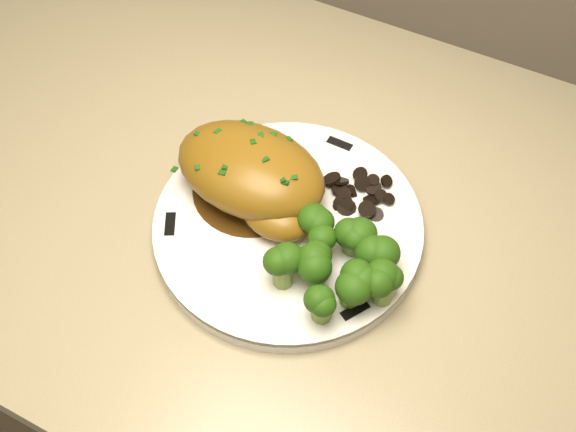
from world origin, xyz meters
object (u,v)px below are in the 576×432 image
at_px(counter, 152,297).
at_px(broccoli_florets, 338,266).
at_px(plate, 288,227).
at_px(chicken_breast, 254,175).

bearing_deg(counter, broccoli_florets, -12.79).
relative_size(plate, chicken_breast, 1.62).
height_order(plate, broccoli_florets, broccoli_florets).
distance_m(plate, chicken_breast, 0.06).
bearing_deg(broccoli_florets, counter, 167.21).
height_order(counter, broccoli_florets, counter).
distance_m(counter, plate, 0.49).
height_order(counter, chicken_breast, counter).
xyz_separation_m(chicken_breast, broccoli_florets, (0.12, -0.05, -0.01)).
xyz_separation_m(counter, plate, (0.26, -0.04, 0.41)).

